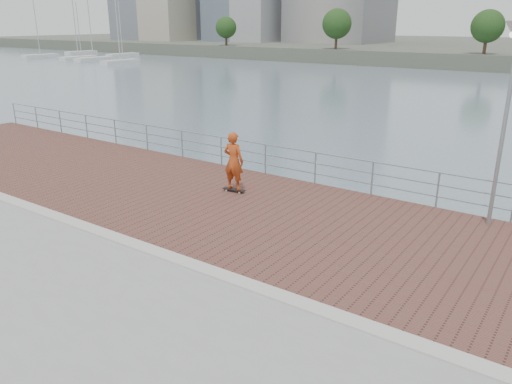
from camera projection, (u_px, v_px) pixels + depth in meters
The scene contains 8 objects.
water at pixel (208, 346), 11.85m from camera, with size 400.00×400.00×0.00m, color slate.
brick_lane at pixel (289, 220), 13.98m from camera, with size 40.00×6.80×0.02m, color brown.
curb at pixel (205, 269), 11.19m from camera, with size 40.00×0.40×0.06m, color #B7B5AD.
guardrail at pixel (343, 169), 16.39m from camera, with size 39.06×0.06×1.13m.
street_lamp at pixel (509, 79), 12.10m from camera, with size 0.41×1.19×5.60m.
skateboard at pixel (234, 190), 16.28m from camera, with size 0.78×0.28×0.09m.
skateboarder at pixel (234, 161), 15.96m from camera, with size 0.69×0.45×1.90m, color #B04117.
marina at pixel (89, 56), 101.40m from camera, with size 31.28×20.84×11.40m.
Camera 1 is at (6.68, -7.55, 5.30)m, focal length 35.00 mm.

